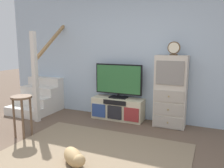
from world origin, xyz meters
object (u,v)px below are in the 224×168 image
Objects in this scene: desk_clock at (174,48)px; dog at (74,157)px; bar_stool_near at (22,107)px; side_cabinet at (171,92)px; television at (118,80)px; media_console at (118,109)px.

desk_clock is 0.51× the size of dog.
dog is at bearing -19.42° from bar_stool_near.
side_cabinet is 0.80m from desk_clock.
side_cabinet reaches higher than bar_stool_near.
dog is at bearing -113.48° from side_cabinet.
desk_clock is at bearing -1.51° from television.
media_console is 1.90m from bar_stool_near.
side_cabinet reaches higher than media_console.
side_cabinet is at bearing 0.55° from media_console.
media_console is 0.80× the size of side_cabinet.
desk_clock is 2.83m from bar_stool_near.
bar_stool_near is at bearing 160.58° from dog.
media_console is 4.37× the size of desk_clock.
media_console is 1.99m from dog.
bar_stool_near is at bearing -145.02° from side_cabinet.
television reaches higher than dog.
desk_clock is at bearing 34.37° from bar_stool_near.
desk_clock reaches higher than media_console.
side_cabinet is 2.81× the size of dog.
media_console is at bearing -90.00° from television.
side_cabinet is at bearing 34.98° from bar_stool_near.
bar_stool_near is (-2.20, -1.51, -0.95)m from desk_clock.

